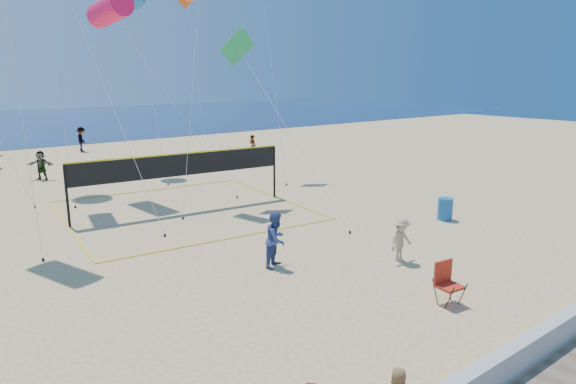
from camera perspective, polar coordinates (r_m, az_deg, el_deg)
ground at (r=12.31m, az=7.87°, el=-15.31°), size 120.00×120.00×0.00m
seawall at (r=10.61m, az=20.30°, el=-19.21°), size 32.00×0.30×0.60m
bystander_a at (r=15.77m, az=-1.31°, el=-5.28°), size 1.05×0.97×1.73m
bystander_b at (r=16.59m, az=12.46°, el=-5.23°), size 0.93×0.56×1.42m
far_person_1 at (r=31.89m, az=-25.75°, el=2.69°), size 1.49×1.31×1.63m
far_person_2 at (r=36.33m, az=-3.94°, el=5.07°), size 0.47×0.65×1.64m
far_person_4 at (r=42.41m, az=-21.95°, el=5.45°), size 0.70×1.20×1.86m
camp_chair at (r=13.99m, az=17.20°, el=-9.32°), size 0.67×0.80×1.24m
trash_barrel at (r=21.82m, az=17.06°, el=-1.81°), size 0.64×0.64×0.90m
volleyball_net at (r=22.44m, az=-11.76°, el=2.29°), size 10.34×10.20×2.53m
kite_4 at (r=23.32m, az=-5.10°, el=14.94°), size 1.72×7.10×7.83m
kite_9 at (r=35.28m, az=-10.98°, el=19.70°), size 1.91×3.98×11.51m
kite_10 at (r=26.09m, az=-19.17°, el=18.55°), size 4.74×5.57×9.39m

